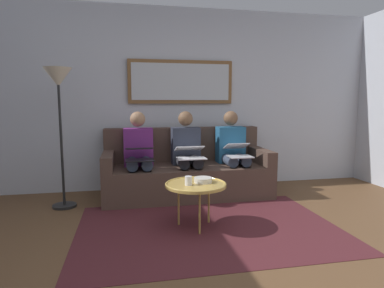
{
  "coord_description": "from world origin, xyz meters",
  "views": [
    {
      "loc": [
        0.79,
        2.25,
        1.27
      ],
      "look_at": [
        0.0,
        -1.7,
        0.75
      ],
      "focal_mm": 30.87,
      "sensor_mm": 36.0,
      "label": 1
    }
  ],
  "objects_px": {
    "framed_mirror": "(181,82)",
    "person_left": "(232,150)",
    "laptop_black": "(139,154)",
    "couch": "(186,172)",
    "coffee_table": "(196,185)",
    "laptop_silver": "(238,151)",
    "standing_lamp": "(59,93)",
    "cup": "(188,181)",
    "person_middle": "(187,151)",
    "person_right": "(139,153)",
    "laptop_white": "(190,153)",
    "bowl": "(203,180)"
  },
  "relations": [
    {
      "from": "laptop_silver",
      "to": "person_left",
      "type": "bearing_deg",
      "value": -90.0
    },
    {
      "from": "framed_mirror",
      "to": "person_left",
      "type": "height_order",
      "value": "framed_mirror"
    },
    {
      "from": "framed_mirror",
      "to": "cup",
      "type": "bearing_deg",
      "value": 82.93
    },
    {
      "from": "couch",
      "to": "laptop_black",
      "type": "distance_m",
      "value": 0.78
    },
    {
      "from": "cup",
      "to": "person_left",
      "type": "distance_m",
      "value": 1.46
    },
    {
      "from": "bowl",
      "to": "person_right",
      "type": "bearing_deg",
      "value": -61.41
    },
    {
      "from": "cup",
      "to": "laptop_silver",
      "type": "relative_size",
      "value": 0.23
    },
    {
      "from": "couch",
      "to": "person_middle",
      "type": "bearing_deg",
      "value": 90.0
    },
    {
      "from": "coffee_table",
      "to": "person_middle",
      "type": "distance_m",
      "value": 1.17
    },
    {
      "from": "framed_mirror",
      "to": "standing_lamp",
      "type": "distance_m",
      "value": 1.69
    },
    {
      "from": "standing_lamp",
      "to": "bowl",
      "type": "bearing_deg",
      "value": 149.05
    },
    {
      "from": "laptop_white",
      "to": "laptop_black",
      "type": "height_order",
      "value": "same"
    },
    {
      "from": "coffee_table",
      "to": "laptop_white",
      "type": "bearing_deg",
      "value": -97.7
    },
    {
      "from": "person_middle",
      "to": "laptop_white",
      "type": "bearing_deg",
      "value": 90.0
    },
    {
      "from": "laptop_black",
      "to": "couch",
      "type": "bearing_deg",
      "value": -154.04
    },
    {
      "from": "standing_lamp",
      "to": "cup",
      "type": "bearing_deg",
      "value": 143.7
    },
    {
      "from": "person_right",
      "to": "laptop_black",
      "type": "distance_m",
      "value": 0.24
    },
    {
      "from": "coffee_table",
      "to": "laptop_black",
      "type": "distance_m",
      "value": 1.06
    },
    {
      "from": "couch",
      "to": "bowl",
      "type": "bearing_deg",
      "value": 88.2
    },
    {
      "from": "bowl",
      "to": "laptop_silver",
      "type": "relative_size",
      "value": 0.46
    },
    {
      "from": "person_middle",
      "to": "person_right",
      "type": "relative_size",
      "value": 1.0
    },
    {
      "from": "coffee_table",
      "to": "laptop_white",
      "type": "distance_m",
      "value": 0.94
    },
    {
      "from": "framed_mirror",
      "to": "laptop_white",
      "type": "xyz_separation_m",
      "value": [
        0.0,
        0.7,
        -0.92
      ]
    },
    {
      "from": "person_middle",
      "to": "laptop_silver",
      "type": "bearing_deg",
      "value": 160.41
    },
    {
      "from": "person_middle",
      "to": "laptop_white",
      "type": "height_order",
      "value": "person_middle"
    },
    {
      "from": "couch",
      "to": "standing_lamp",
      "type": "relative_size",
      "value": 1.33
    },
    {
      "from": "cup",
      "to": "person_middle",
      "type": "bearing_deg",
      "value": -99.75
    },
    {
      "from": "laptop_black",
      "to": "person_right",
      "type": "bearing_deg",
      "value": -90.0
    },
    {
      "from": "framed_mirror",
      "to": "cup",
      "type": "distance_m",
      "value": 1.96
    },
    {
      "from": "person_middle",
      "to": "person_right",
      "type": "distance_m",
      "value": 0.64
    },
    {
      "from": "person_left",
      "to": "laptop_black",
      "type": "height_order",
      "value": "person_left"
    },
    {
      "from": "laptop_silver",
      "to": "bowl",
      "type": "bearing_deg",
      "value": 52.38
    },
    {
      "from": "person_right",
      "to": "bowl",
      "type": "bearing_deg",
      "value": 118.59
    },
    {
      "from": "cup",
      "to": "laptop_black",
      "type": "height_order",
      "value": "laptop_black"
    },
    {
      "from": "couch",
      "to": "person_middle",
      "type": "xyz_separation_m",
      "value": [
        0.0,
        0.07,
        0.3
      ]
    },
    {
      "from": "coffee_table",
      "to": "person_left",
      "type": "distance_m",
      "value": 1.39
    },
    {
      "from": "coffee_table",
      "to": "laptop_silver",
      "type": "height_order",
      "value": "laptop_silver"
    },
    {
      "from": "coffee_table",
      "to": "laptop_black",
      "type": "height_order",
      "value": "laptop_black"
    },
    {
      "from": "bowl",
      "to": "laptop_silver",
      "type": "bearing_deg",
      "value": -127.62
    },
    {
      "from": "laptop_silver",
      "to": "laptop_black",
      "type": "bearing_deg",
      "value": 0.67
    },
    {
      "from": "laptop_silver",
      "to": "cup",
      "type": "bearing_deg",
      "value": 48.68
    },
    {
      "from": "bowl",
      "to": "laptop_silver",
      "type": "xyz_separation_m",
      "value": [
        -0.68,
        -0.88,
        0.15
      ]
    },
    {
      "from": "person_left",
      "to": "laptop_black",
      "type": "bearing_deg",
      "value": 10.74
    },
    {
      "from": "cup",
      "to": "laptop_black",
      "type": "bearing_deg",
      "value": -65.23
    },
    {
      "from": "bowl",
      "to": "framed_mirror",
      "type": "bearing_deg",
      "value": -91.35
    },
    {
      "from": "cup",
      "to": "bowl",
      "type": "height_order",
      "value": "cup"
    },
    {
      "from": "laptop_silver",
      "to": "standing_lamp",
      "type": "distance_m",
      "value": 2.31
    },
    {
      "from": "person_right",
      "to": "standing_lamp",
      "type": "bearing_deg",
      "value": 12.33
    },
    {
      "from": "couch",
      "to": "laptop_black",
      "type": "bearing_deg",
      "value": 25.96
    },
    {
      "from": "coffee_table",
      "to": "laptop_silver",
      "type": "relative_size",
      "value": 1.55
    }
  ]
}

